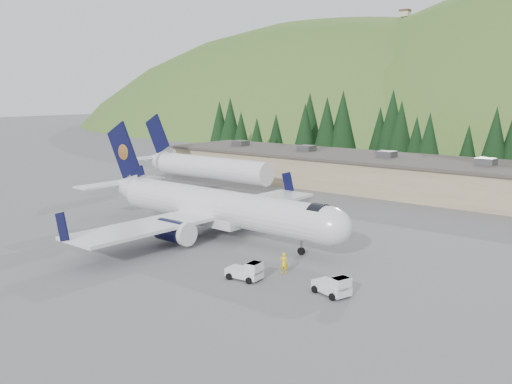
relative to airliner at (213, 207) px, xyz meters
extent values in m
plane|color=#5B5B60|center=(1.03, -0.01, -3.11)|extent=(600.00, 600.00, 0.00)
cylinder|color=white|center=(1.03, -0.01, 0.16)|extent=(26.91, 3.99, 3.61)
ellipsoid|color=white|center=(14.46, -0.20, 0.16)|extent=(4.74, 3.67, 3.61)
cylinder|color=black|center=(13.50, -0.19, 0.59)|extent=(1.39, 2.99, 2.97)
cone|color=white|center=(-15.28, 0.22, 0.54)|extent=(5.81, 3.69, 3.61)
cube|color=white|center=(0.07, 0.00, -1.36)|extent=(7.72, 3.18, 0.96)
cube|color=white|center=(-0.89, 0.01, -0.80)|extent=(5.74, 32.70, 0.34)
cube|color=black|center=(-2.10, 16.34, 0.44)|extent=(1.95, 0.17, 2.76)
cube|color=black|center=(-2.56, -16.28, 0.44)|extent=(1.95, 0.17, 2.76)
cylinder|color=black|center=(0.15, 5.56, -1.62)|extent=(4.06, 2.26, 2.21)
cylinder|color=white|center=(1.97, 5.54, -1.62)|extent=(0.61, 2.35, 2.34)
cube|color=white|center=(0.15, 5.56, -1.09)|extent=(2.11, 0.27, 0.86)
cylinder|color=black|center=(-0.01, -5.57, -1.62)|extent=(4.06, 2.26, 2.21)
cylinder|color=white|center=(1.81, -5.59, -1.62)|extent=(0.61, 2.35, 2.34)
cube|color=white|center=(-0.01, -5.57, -1.09)|extent=(2.11, 0.27, 0.86)
cube|color=black|center=(-15.09, 0.21, 5.03)|extent=(5.94, 0.37, 7.04)
ellipsoid|color=#C68036|center=(-14.90, 0.40, 4.84)|extent=(1.90, 0.20, 1.90)
ellipsoid|color=#C68036|center=(-14.90, 0.02, 4.84)|extent=(1.90, 0.20, 1.90)
cube|color=black|center=(-12.60, 0.18, 2.54)|extent=(2.65, 0.28, 1.90)
cube|color=white|center=(-15.76, 0.22, 1.02)|extent=(2.66, 12.03, 0.21)
cylinder|color=slate|center=(11.58, -0.16, -2.24)|extent=(0.19, 0.19, 1.73)
cylinder|color=black|center=(11.58, -0.16, -2.74)|extent=(0.73, 0.28, 0.73)
cylinder|color=slate|center=(-1.81, 2.62, -2.15)|extent=(0.23, 0.23, 1.92)
cylinder|color=black|center=(-1.43, 2.61, -2.58)|extent=(1.06, 0.35, 1.06)
cylinder|color=black|center=(-2.20, 2.62, -2.58)|extent=(1.06, 0.35, 1.06)
cylinder|color=slate|center=(-1.89, -2.56, -2.15)|extent=(0.23, 0.23, 1.92)
cylinder|color=black|center=(-1.50, -2.57, -2.58)|extent=(1.06, 0.35, 1.06)
cylinder|color=black|center=(-2.27, -2.56, -2.58)|extent=(1.06, 0.35, 1.06)
cylinder|color=white|center=(-20.97, 21.99, 0.09)|extent=(22.00, 3.60, 3.60)
cone|color=white|center=(-34.97, 21.99, 0.29)|extent=(5.00, 3.60, 3.60)
cube|color=black|center=(-33.97, 21.99, 4.89)|extent=(5.82, 0.28, 6.89)
cube|color=white|center=(-34.97, 21.99, 0.89)|extent=(2.40, 11.00, 0.20)
cube|color=white|center=(12.01, -8.94, -2.57)|extent=(3.07, 1.78, 0.68)
cube|color=white|center=(12.98, -8.83, -1.99)|extent=(1.12, 1.46, 0.88)
cube|color=black|center=(12.98, -8.83, -1.60)|extent=(1.01, 1.36, 0.10)
cylinder|color=black|center=(12.89, -8.06, -2.83)|extent=(0.57, 0.27, 0.55)
cylinder|color=black|center=(13.07, -9.61, -2.83)|extent=(0.57, 0.27, 0.55)
cylinder|color=black|center=(10.96, -8.27, -2.83)|extent=(0.57, 0.27, 0.55)
cylinder|color=black|center=(11.13, -9.82, -2.83)|extent=(0.57, 0.27, 0.55)
cube|color=white|center=(19.44, -7.48, -2.56)|extent=(3.29, 2.28, 0.70)
cube|color=white|center=(20.40, -7.76, -1.96)|extent=(1.35, 1.62, 0.90)
cube|color=black|center=(20.40, -7.76, -1.56)|extent=(1.23, 1.50, 0.10)
cylinder|color=black|center=(20.62, -6.99, -2.83)|extent=(0.60, 0.37, 0.56)
cylinder|color=black|center=(20.17, -8.53, -2.83)|extent=(0.60, 0.37, 0.56)
cylinder|color=black|center=(18.70, -6.43, -2.83)|extent=(0.60, 0.37, 0.56)
cylinder|color=black|center=(18.26, -7.97, -2.83)|extent=(0.60, 0.37, 0.56)
cube|color=gray|center=(-3.97, 37.99, -0.71)|extent=(70.00, 16.00, 4.80)
cube|color=#47423D|center=(-3.97, 37.99, 1.84)|extent=(71.00, 17.00, 0.40)
cube|color=slate|center=(-28.97, 37.99, 2.49)|extent=(2.50, 2.50, 1.00)
cube|color=slate|center=(-13.97, 37.99, 2.49)|extent=(2.50, 2.50, 1.00)
cube|color=slate|center=(1.03, 37.99, 2.49)|extent=(2.50, 2.50, 1.00)
cube|color=slate|center=(16.03, 37.99, 2.49)|extent=(2.50, 2.50, 1.00)
imported|color=yellow|center=(13.64, -5.70, -2.18)|extent=(0.80, 0.68, 1.84)
cone|color=black|center=(-59.30, 67.87, 3.09)|extent=(4.55, 4.55, 9.30)
cone|color=black|center=(-54.39, 59.59, 4.33)|extent=(5.45, 5.45, 11.15)
cone|color=black|center=(-50.31, 58.95, 4.81)|extent=(5.81, 5.81, 11.88)
cone|color=black|center=(-45.77, 57.58, 3.01)|extent=(4.49, 4.49, 9.18)
cone|color=black|center=(-42.34, 66.45, 2.57)|extent=(4.16, 4.16, 8.52)
cone|color=black|center=(-38.22, 54.14, 2.37)|extent=(4.02, 4.02, 8.22)
cone|color=black|center=(-32.44, 66.14, 5.49)|extent=(6.30, 6.30, 12.89)
cone|color=black|center=(-28.44, 58.50, 4.21)|extent=(5.37, 5.37, 10.98)
cone|color=black|center=(-23.59, 59.50, 5.01)|extent=(5.95, 5.95, 12.17)
cone|color=black|center=(-20.74, 61.10, 5.76)|extent=(6.50, 6.50, 13.30)
cone|color=black|center=(-15.06, 66.81, 3.81)|extent=(5.07, 5.07, 10.37)
cone|color=black|center=(-11.64, 65.46, 5.87)|extent=(6.58, 6.58, 13.47)
cone|color=black|center=(-8.40, 62.71, 4.61)|extent=(5.66, 5.66, 11.58)
cone|color=black|center=(-4.18, 60.51, 2.97)|extent=(4.46, 4.46, 9.12)
cone|color=black|center=(0.32, 55.87, 3.49)|extent=(4.84, 4.84, 9.90)
cone|color=black|center=(5.32, 61.70, 2.24)|extent=(3.92, 3.92, 8.02)
cone|color=black|center=(10.25, 60.89, 4.12)|extent=(5.30, 5.30, 10.83)
ellipsoid|color=#345C1A|center=(-88.97, 169.99, -78.11)|extent=(336.00, 240.00, 240.00)
camera|label=1|loc=(41.12, -42.92, 12.03)|focal=40.00mm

